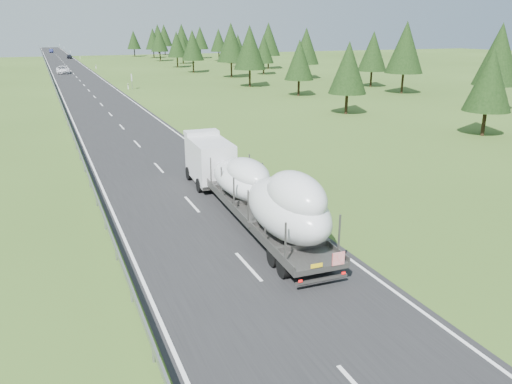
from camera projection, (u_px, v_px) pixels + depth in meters
name	position (u px, v px, depth m)	size (l,w,h in m)	color
road_surface	(80.00, 80.00, 101.77)	(10.00, 400.00, 0.02)	black
guardrail	(51.00, 78.00, 99.56)	(0.10, 400.00, 0.76)	slate
marker_posts	(87.00, 61.00, 152.07)	(0.13, 350.08, 1.00)	silver
highway_sign	(132.00, 79.00, 86.42)	(0.08, 0.90, 2.60)	slate
tree_line_right	(274.00, 45.00, 104.90)	(27.19, 255.20, 12.48)	black
boat_truck	(253.00, 186.00, 26.72)	(3.18, 18.13, 4.20)	silver
distant_van	(63.00, 70.00, 116.83)	(2.83, 6.14, 1.71)	white
distant_car_dark	(69.00, 56.00, 174.24)	(1.70, 4.23, 1.44)	black
distant_car_blue	(51.00, 51.00, 216.10)	(1.65, 4.74, 1.56)	#1A1F49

